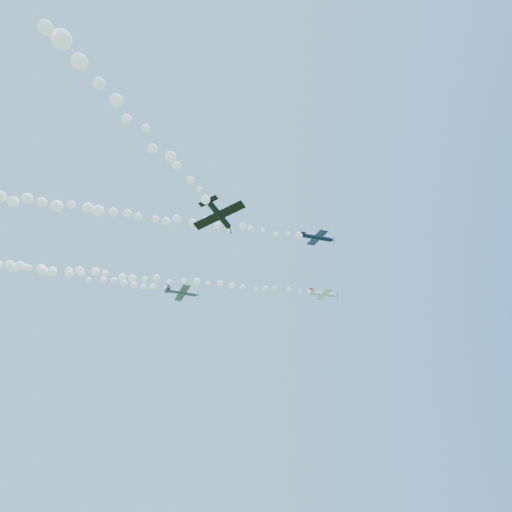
{
  "coord_description": "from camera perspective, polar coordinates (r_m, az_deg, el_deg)",
  "views": [
    {
      "loc": [
        -2.09,
        -80.61,
        2.0
      ],
      "look_at": [
        3.75,
        -5.42,
        46.51
      ],
      "focal_mm": 30.0,
      "sensor_mm": 36.0,
      "label": 1
    }
  ],
  "objects": [
    {
      "name": "plane_navy",
      "position": [
        88.88,
        8.11,
        2.48
      ],
      "size": [
        8.01,
        8.39,
        2.74
      ],
      "rotation": [
        0.21,
        0.04,
        0.15
      ],
      "color": "black"
    },
    {
      "name": "smoke_trail_white",
      "position": [
        102.83,
        -15.29,
        -2.78
      ],
      "size": [
        84.93,
        14.31,
        3.24
      ],
      "primitive_type": null,
      "color": "white"
    },
    {
      "name": "smoke_trail_navy",
      "position": [
        84.57,
        -17.67,
        5.54
      ],
      "size": [
        72.6,
        13.51,
        3.11
      ],
      "primitive_type": null,
      "color": "white"
    },
    {
      "name": "plane_white",
      "position": [
        109.34,
        9.01,
        -5.06
      ],
      "size": [
        7.8,
        8.26,
        2.39
      ],
      "rotation": [
        0.1,
        0.0,
        0.14
      ],
      "color": "silver"
    },
    {
      "name": "plane_black",
      "position": [
        61.6,
        -4.95,
        5.51
      ],
      "size": [
        7.51,
        7.13,
        2.76
      ],
      "rotation": [
        -0.24,
        0.07,
        1.07
      ],
      "color": "black"
    },
    {
      "name": "plane_grey",
      "position": [
        95.97,
        -9.83,
        -4.83
      ],
      "size": [
        7.79,
        8.25,
        2.31
      ],
      "rotation": [
        -0.02,
        -0.01,
        0.32
      ],
      "color": "#3B4257"
    }
  ]
}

